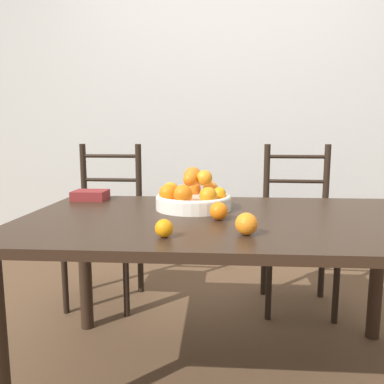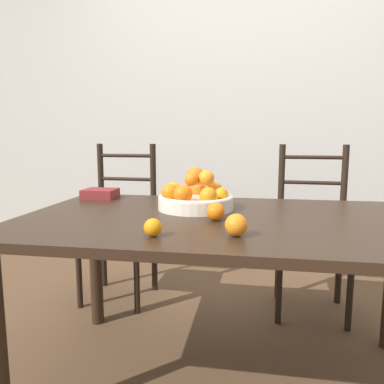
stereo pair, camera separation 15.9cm
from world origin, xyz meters
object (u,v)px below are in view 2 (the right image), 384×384
at_px(orange_loose_1, 153,227).
at_px(chair_right, 312,235).
at_px(orange_loose_2, 236,225).
at_px(chair_left, 120,227).
at_px(orange_loose_0, 216,212).
at_px(book_stack, 100,194).
at_px(fruit_bowl, 195,197).

distance_m(orange_loose_1, chair_right, 1.36).
distance_m(orange_loose_2, chair_left, 1.40).
distance_m(orange_loose_0, chair_right, 1.05).
xyz_separation_m(orange_loose_0, book_stack, (-0.67, 0.44, -0.01)).
bearing_deg(orange_loose_0, orange_loose_1, -123.51).
relative_size(orange_loose_1, book_stack, 0.36).
bearing_deg(orange_loose_1, fruit_bowl, 82.75).
bearing_deg(orange_loose_1, book_stack, 124.65).
bearing_deg(fruit_bowl, chair_right, 46.56).
distance_m(chair_right, book_stack, 1.28).
height_order(orange_loose_1, chair_right, chair_right).
height_order(orange_loose_2, chair_left, chair_left).
bearing_deg(orange_loose_2, orange_loose_0, 112.45).
relative_size(orange_loose_0, orange_loose_1, 1.18).
bearing_deg(orange_loose_2, orange_loose_1, -169.79).
distance_m(orange_loose_1, book_stack, 0.86).
height_order(fruit_bowl, chair_right, chair_right).
distance_m(orange_loose_0, orange_loose_1, 0.32).
bearing_deg(chair_right, orange_loose_1, -118.16).
bearing_deg(book_stack, orange_loose_0, -33.16).
bearing_deg(orange_loose_0, chair_left, 129.82).
bearing_deg(orange_loose_1, chair_left, 115.56).
relative_size(orange_loose_2, chair_right, 0.07).
height_order(chair_left, book_stack, chair_left).
relative_size(orange_loose_0, chair_left, 0.07).
distance_m(fruit_bowl, chair_left, 0.95).
bearing_deg(book_stack, fruit_bowl, -21.81).
distance_m(orange_loose_0, orange_loose_2, 0.24).
xyz_separation_m(orange_loose_2, chair_left, (-0.82, 1.09, -0.31)).
distance_m(chair_left, chair_right, 1.22).
distance_m(fruit_bowl, chair_right, 0.96).
bearing_deg(book_stack, orange_loose_1, -55.35).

